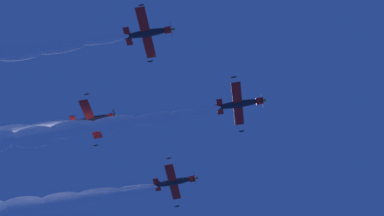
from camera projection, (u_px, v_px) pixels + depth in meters
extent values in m
ellipsoid|color=#232328|center=(239.00, 104.00, 68.41)|extent=(4.57, 6.79, 1.50)
cylinder|color=red|center=(259.00, 101.00, 68.30)|extent=(1.67, 1.51, 1.42)
cone|color=yellow|center=(263.00, 100.00, 68.27)|extent=(0.93, 0.97, 0.68)
cylinder|color=#3F3F47|center=(262.00, 101.00, 68.28)|extent=(2.70, 1.52, 3.07)
cube|color=red|center=(238.00, 104.00, 68.25)|extent=(8.10, 5.25, 3.05)
ellipsoid|color=#232328|center=(242.00, 131.00, 68.44)|extent=(0.73, 0.99, 0.34)
ellipsoid|color=#232328|center=(234.00, 77.00, 68.06)|extent=(0.73, 0.99, 0.34)
cube|color=red|center=(220.00, 107.00, 68.58)|extent=(3.11, 2.25, 1.15)
cube|color=#232328|center=(219.00, 107.00, 69.11)|extent=(0.98, 1.27, 1.16)
ellipsoid|color=#1E232D|center=(241.00, 104.00, 68.84)|extent=(1.55, 1.83, 0.91)
ellipsoid|color=#232328|center=(174.00, 182.00, 75.43)|extent=(4.59, 6.76, 1.79)
cylinder|color=red|center=(192.00, 179.00, 75.46)|extent=(1.63, 1.53, 1.43)
cone|color=yellow|center=(196.00, 178.00, 75.47)|extent=(0.91, 0.98, 0.69)
cylinder|color=#3F3F47|center=(195.00, 178.00, 75.47)|extent=(2.58, 1.59, 3.00)
cube|color=red|center=(173.00, 182.00, 75.26)|extent=(8.21, 5.30, 2.74)
ellipsoid|color=#232328|center=(177.00, 206.00, 75.65)|extent=(0.73, 0.99, 0.38)
ellipsoid|color=#232328|center=(169.00, 158.00, 74.87)|extent=(0.73, 0.99, 0.38)
cube|color=red|center=(157.00, 185.00, 75.46)|extent=(3.15, 2.27, 1.06)
cube|color=#232328|center=(157.00, 184.00, 75.98)|extent=(0.92, 1.29, 1.22)
ellipsoid|color=#1E232D|center=(176.00, 181.00, 75.87)|extent=(1.54, 1.84, 0.96)
ellipsoid|color=#232328|center=(147.00, 33.00, 66.38)|extent=(4.55, 6.78, 1.51)
cylinder|color=red|center=(168.00, 30.00, 66.27)|extent=(1.65, 1.50, 1.40)
cone|color=yellow|center=(172.00, 29.00, 66.25)|extent=(0.92, 0.97, 0.67)
cylinder|color=#3F3F47|center=(171.00, 29.00, 66.26)|extent=(2.66, 1.51, 3.03)
cube|color=red|center=(146.00, 33.00, 66.21)|extent=(8.16, 5.29, 2.83)
ellipsoid|color=#232328|center=(150.00, 61.00, 66.52)|extent=(0.73, 0.98, 0.34)
ellipsoid|color=#232328|center=(141.00, 5.00, 65.90)|extent=(0.73, 0.98, 0.34)
cube|color=red|center=(128.00, 36.00, 66.53)|extent=(3.13, 2.27, 1.07)
cube|color=#232328|center=(128.00, 37.00, 67.05)|extent=(0.95, 1.26, 1.17)
ellipsoid|color=#1E232D|center=(150.00, 33.00, 66.80)|extent=(1.54, 1.82, 0.90)
ellipsoid|color=#232328|center=(93.00, 120.00, 72.11)|extent=(4.66, 6.76, 1.85)
cylinder|color=red|center=(111.00, 116.00, 72.15)|extent=(1.67, 1.56, 1.47)
cone|color=yellow|center=(115.00, 116.00, 72.16)|extent=(0.93, 0.99, 0.72)
cylinder|color=#3F3F47|center=(114.00, 116.00, 72.15)|extent=(2.67, 1.65, 3.10)
cube|color=red|center=(91.00, 120.00, 71.94)|extent=(8.06, 5.21, 3.31)
ellipsoid|color=#232328|center=(95.00, 145.00, 72.03)|extent=(0.74, 0.99, 0.39)
ellipsoid|color=#232328|center=(87.00, 94.00, 71.84)|extent=(0.74, 0.99, 0.39)
cube|color=red|center=(75.00, 123.00, 72.13)|extent=(3.10, 2.24, 1.26)
cube|color=#232328|center=(75.00, 123.00, 72.65)|extent=(0.99, 1.32, 1.20)
ellipsoid|color=#1E232D|center=(95.00, 119.00, 72.55)|extent=(1.57, 1.85, 0.99)
ellipsoid|color=white|center=(195.00, 111.00, 68.46)|extent=(5.24, 8.17, 1.66)
ellipsoid|color=white|center=(153.00, 118.00, 68.68)|extent=(5.69, 8.42, 2.16)
ellipsoid|color=white|center=(114.00, 123.00, 68.75)|extent=(6.13, 8.68, 2.66)
ellipsoid|color=white|center=(73.00, 129.00, 69.09)|extent=(6.58, 8.93, 3.16)
ellipsoid|color=white|center=(35.00, 137.00, 69.18)|extent=(7.03, 9.18, 3.66)
ellipsoid|color=white|center=(135.00, 189.00, 75.76)|extent=(5.24, 8.17, 1.66)
ellipsoid|color=white|center=(98.00, 193.00, 75.89)|extent=(5.69, 8.42, 2.16)
ellipsoid|color=white|center=(61.00, 199.00, 76.03)|extent=(6.13, 8.68, 2.66)
ellipsoid|color=white|center=(23.00, 205.00, 75.89)|extent=(6.58, 8.93, 3.16)
ellipsoid|color=white|center=(103.00, 39.00, 66.63)|extent=(5.24, 8.17, 1.66)
ellipsoid|color=white|center=(60.00, 47.00, 66.62)|extent=(5.69, 8.42, 2.16)
ellipsoid|color=white|center=(19.00, 53.00, 66.76)|extent=(6.13, 8.68, 2.66)
ellipsoid|color=white|center=(50.00, 125.00, 72.36)|extent=(5.24, 8.17, 1.66)
ellipsoid|color=white|center=(11.00, 130.00, 72.36)|extent=(5.69, 8.42, 2.16)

